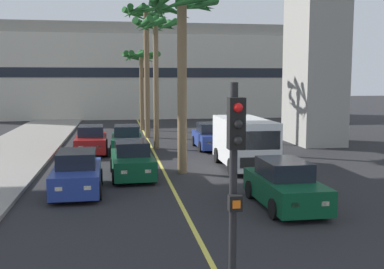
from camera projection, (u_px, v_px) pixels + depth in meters
The scene contains 14 objects.
lane_stripe_center at pixel (160, 164), 23.43m from camera, with size 0.14×56.00×0.01m, color #DBCC4C.
pier_building_backdrop at pixel (135, 72), 52.33m from camera, with size 35.12×8.04×10.05m.
car_queue_front at pixel (210, 137), 28.66m from camera, with size 1.87×4.12×1.56m.
car_queue_second at pixel (91, 140), 26.98m from camera, with size 1.88×4.12×1.56m.
car_queue_third at pixel (77, 173), 17.59m from camera, with size 1.89×4.13×1.56m.
car_queue_fourth at pixel (132, 160), 20.38m from camera, with size 1.96×4.16×1.56m.
car_queue_fifth at pixel (127, 140), 27.14m from camera, with size 1.89×4.13×1.56m.
car_queue_sixth at pixel (285, 185), 15.62m from camera, with size 1.85×4.11×1.56m.
delivery_van at pixel (244, 141), 22.34m from camera, with size 2.20×5.27×2.36m.
traffic_light_median_near at pixel (234, 182), 7.05m from camera, with size 0.24×0.37×4.20m.
palm_tree_near_median at pixel (141, 62), 38.40m from camera, with size 3.25×3.28×6.60m.
palm_tree_mid_median at pixel (156, 40), 28.03m from camera, with size 2.83×2.84×7.96m.
palm_tree_far_median at pixel (146, 30), 33.21m from camera, with size 3.53×3.56×9.41m.
palm_tree_farthest_median at pixel (182, 32), 20.55m from camera, with size 3.19×3.31×7.98m.
Camera 1 is at (-2.10, 0.95, 4.25)m, focal length 43.97 mm.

